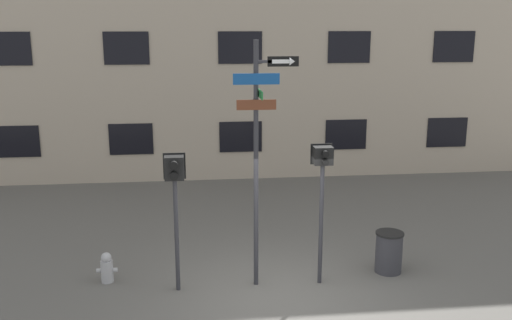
{
  "coord_description": "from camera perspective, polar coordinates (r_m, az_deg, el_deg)",
  "views": [
    {
      "loc": [
        -1.47,
        -9.46,
        4.92
      ],
      "look_at": [
        -0.35,
        0.63,
        2.47
      ],
      "focal_mm": 40.0,
      "sensor_mm": 36.0,
      "label": 1
    }
  ],
  "objects": [
    {
      "name": "pedestrian_signal_left",
      "position": [
        10.41,
        -8.13,
        -2.33
      ],
      "size": [
        0.41,
        0.4,
        2.63
      ],
      "color": "#2D2D33",
      "rests_on": "ground_plane"
    },
    {
      "name": "pedestrian_signal_right",
      "position": [
        10.66,
        6.65,
        -1.62
      ],
      "size": [
        0.41,
        0.4,
        2.74
      ],
      "color": "#2D2D33",
      "rests_on": "ground_plane"
    },
    {
      "name": "fire_hydrant",
      "position": [
        11.61,
        -14.69,
        -10.4
      ],
      "size": [
        0.4,
        0.24,
        0.61
      ],
      "color": "#A5A5A8",
      "rests_on": "ground_plane"
    },
    {
      "name": "trash_bin",
      "position": [
        11.93,
        13.14,
        -8.95
      ],
      "size": [
        0.57,
        0.57,
        0.84
      ],
      "color": "#333338",
      "rests_on": "ground_plane"
    },
    {
      "name": "ground_plane",
      "position": [
        10.76,
        2.31,
        -13.66
      ],
      "size": [
        60.0,
        60.0,
        0.0
      ],
      "primitive_type": "plane",
      "color": "#595651"
    },
    {
      "name": "building_facade",
      "position": [
        18.11,
        -1.72,
        15.62
      ],
      "size": [
        24.0,
        0.64,
        11.14
      ],
      "color": "tan",
      "rests_on": "ground_plane"
    },
    {
      "name": "street_sign_pole",
      "position": [
        10.38,
        0.3,
        1.52
      ],
      "size": [
        1.18,
        0.92,
        4.64
      ],
      "color": "#2D2D33",
      "rests_on": "ground_plane"
    }
  ]
}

